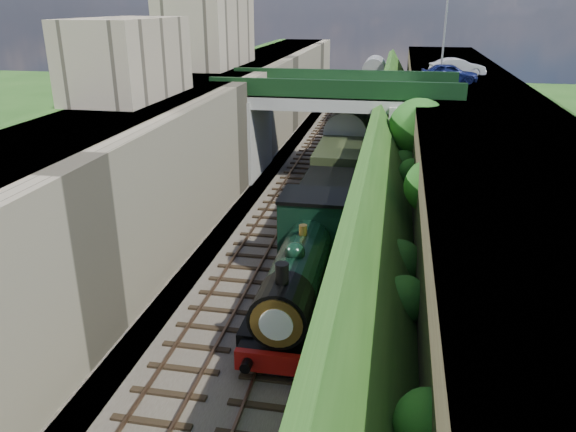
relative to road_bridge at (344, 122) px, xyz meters
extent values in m
plane|color=#1E4714|center=(-0.94, -24.00, -4.08)|extent=(160.00, 160.00, 0.00)
cube|color=#473F38|center=(-0.94, -4.00, -3.98)|extent=(10.00, 90.00, 0.20)
cube|color=#756B56|center=(-6.44, -4.00, -0.58)|extent=(1.00, 90.00, 7.00)
cube|color=#262628|center=(-9.94, -4.00, -0.58)|extent=(6.00, 90.00, 7.00)
cube|color=#262628|center=(8.56, -4.00, -0.95)|extent=(8.00, 90.00, 6.25)
cube|color=#1E4714|center=(4.06, -4.00, -1.38)|extent=(4.02, 90.00, 6.36)
sphere|color=#194C14|center=(4.58, -28.61, -0.33)|extent=(1.50, 1.50, 1.50)
sphere|color=#194C14|center=(3.19, -24.56, -2.58)|extent=(1.26, 1.26, 1.26)
sphere|color=#194C14|center=(4.16, -22.26, -1.01)|extent=(1.54, 1.54, 1.54)
sphere|color=#194C14|center=(3.93, -19.07, -1.38)|extent=(1.98, 1.98, 1.98)
sphere|color=#194C14|center=(5.11, -15.30, 0.54)|extent=(2.26, 2.26, 2.26)
sphere|color=#194C14|center=(4.98, -13.67, 0.33)|extent=(1.71, 1.71, 1.71)
sphere|color=#194C14|center=(4.48, -9.66, -0.49)|extent=(1.39, 1.39, 1.39)
sphere|color=#194C14|center=(4.11, -6.39, -1.09)|extent=(1.80, 1.80, 1.80)
sphere|color=#194C14|center=(3.51, -4.98, -2.07)|extent=(1.30, 1.30, 1.30)
sphere|color=#194C14|center=(4.81, -1.73, 0.05)|extent=(1.78, 1.78, 1.78)
sphere|color=#194C14|center=(3.54, 1.32, -2.02)|extent=(1.93, 1.93, 1.93)
sphere|color=#194C14|center=(4.37, 5.20, -0.67)|extent=(2.26, 2.26, 2.26)
sphere|color=#194C14|center=(4.95, 8.34, 0.28)|extent=(2.40, 2.40, 2.40)
sphere|color=#194C14|center=(4.08, 10.32, -1.14)|extent=(2.06, 2.06, 2.06)
sphere|color=#194C14|center=(4.01, 13.08, -1.25)|extent=(1.30, 1.30, 1.30)
sphere|color=#194C14|center=(4.24, 16.10, -0.88)|extent=(1.50, 1.50, 1.50)
sphere|color=#194C14|center=(2.81, 20.79, -3.20)|extent=(2.32, 2.32, 2.32)
sphere|color=#194C14|center=(3.50, 23.86, -2.08)|extent=(2.14, 2.14, 2.14)
cube|color=black|center=(-2.94, -4.00, -3.84)|extent=(2.50, 90.00, 0.07)
cube|color=brown|center=(-3.66, -4.00, -3.75)|extent=(0.08, 90.00, 0.14)
cube|color=brown|center=(-2.23, -4.00, -3.75)|extent=(0.08, 90.00, 0.14)
cube|color=black|center=(0.26, -4.00, -3.84)|extent=(2.50, 90.00, 0.07)
cube|color=brown|center=(-0.46, -4.00, -3.75)|extent=(0.08, 90.00, 0.14)
cube|color=brown|center=(0.97, -4.00, -3.75)|extent=(0.08, 90.00, 0.14)
cube|color=gray|center=(-0.44, 0.00, 1.62)|extent=(16.00, 6.00, 0.90)
cube|color=#123216|center=(-0.44, -2.85, 2.57)|extent=(16.00, 0.30, 1.20)
cube|color=#123216|center=(-0.44, 2.85, 2.57)|extent=(16.00, 0.30, 1.20)
cube|color=gray|center=(-6.44, 0.00, -1.23)|extent=(1.40, 6.40, 5.70)
cube|color=gray|center=(4.26, 0.00, -1.23)|extent=(2.40, 6.40, 5.70)
cube|color=gray|center=(-11.44, 6.00, 5.92)|extent=(5.00, 10.00, 6.00)
cube|color=gray|center=(-10.44, -10.00, 4.92)|extent=(4.00, 8.00, 4.00)
cylinder|color=black|center=(4.86, -4.75, -1.88)|extent=(0.30, 0.30, 4.40)
sphere|color=#194C14|center=(4.86, -4.75, 0.72)|extent=(3.60, 3.60, 3.60)
sphere|color=#194C14|center=(5.36, -3.95, 0.12)|extent=(2.40, 2.40, 2.40)
cylinder|color=gray|center=(6.59, 6.68, 5.17)|extent=(0.14, 0.14, 6.00)
imported|color=#11194D|center=(7.07, 4.93, 2.86)|extent=(4.16, 1.92, 1.38)
imported|color=#AAA9AE|center=(7.98, 9.02, 2.87)|extent=(4.43, 2.34, 1.39)
cube|color=black|center=(0.26, -19.26, -3.58)|extent=(2.40, 8.40, 0.60)
cube|color=black|center=(0.26, -18.26, -3.03)|extent=(2.70, 10.00, 0.35)
cube|color=maroon|center=(0.26, -23.36, -3.13)|extent=(2.70, 0.25, 0.70)
cylinder|color=black|center=(0.26, -19.06, -1.73)|extent=(1.90, 5.60, 1.90)
cylinder|color=black|center=(0.26, -22.36, -1.73)|extent=(1.96, 1.80, 1.96)
cylinder|color=white|center=(0.26, -23.34, -1.73)|extent=(1.10, 0.05, 1.10)
cylinder|color=black|center=(0.26, -22.36, -0.53)|extent=(0.44, 0.44, 0.90)
sphere|color=black|center=(0.26, -20.06, -0.73)|extent=(0.76, 0.76, 0.76)
cylinder|color=#A57F33|center=(0.26, -18.26, -0.63)|extent=(0.32, 0.32, 0.50)
cube|color=black|center=(0.26, -15.46, -1.58)|extent=(2.75, 2.40, 2.80)
cube|color=black|center=(0.26, -15.46, -0.13)|extent=(2.85, 2.50, 0.15)
cube|color=black|center=(-0.99, -21.86, -3.23)|extent=(0.60, 1.40, 0.90)
cube|color=black|center=(1.51, -21.86, -3.23)|extent=(0.60, 1.40, 0.90)
cube|color=black|center=(0.26, -11.06, -3.63)|extent=(2.30, 6.00, 0.50)
cube|color=black|center=(0.26, -11.06, -3.38)|extent=(2.60, 6.00, 0.50)
cube|color=black|center=(0.26, -11.06, -2.18)|extent=(2.70, 6.00, 2.40)
cube|color=black|center=(0.26, -11.06, -0.93)|extent=(2.50, 5.60, 0.20)
cube|color=black|center=(0.26, 1.54, -3.68)|extent=(2.30, 17.00, 0.40)
cube|color=black|center=(0.26, 1.54, -3.43)|extent=(2.50, 17.00, 0.50)
cube|color=#272F1A|center=(0.26, 1.54, -1.93)|extent=(2.80, 18.00, 2.70)
cube|color=slate|center=(0.26, 1.54, -0.43)|extent=(2.90, 18.00, 0.50)
cube|color=black|center=(0.26, 20.34, -3.68)|extent=(2.30, 17.00, 0.40)
cube|color=black|center=(0.26, 20.34, -3.43)|extent=(2.50, 17.00, 0.50)
cube|color=#272F1A|center=(0.26, 20.34, -1.93)|extent=(2.80, 18.00, 2.70)
cube|color=slate|center=(0.26, 20.34, -0.43)|extent=(2.90, 18.00, 0.50)
cube|color=black|center=(0.26, 39.14, -3.68)|extent=(2.30, 17.00, 0.40)
cube|color=black|center=(0.26, 39.14, -3.43)|extent=(2.50, 17.00, 0.50)
cube|color=#272F1A|center=(0.26, 39.14, -1.93)|extent=(2.80, 18.00, 2.70)
cube|color=slate|center=(0.26, 39.14, -0.43)|extent=(2.90, 18.00, 0.50)
camera|label=1|loc=(3.48, -38.07, 7.66)|focal=35.00mm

